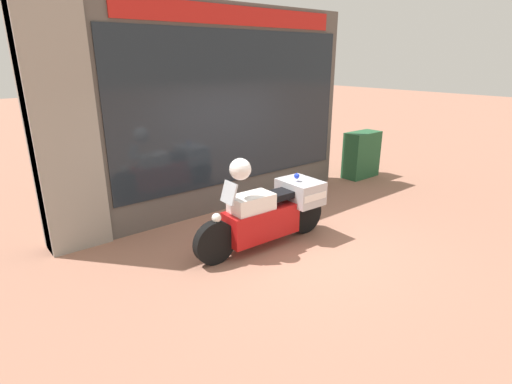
% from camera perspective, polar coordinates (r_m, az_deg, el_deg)
% --- Properties ---
extents(ground_plane, '(60.00, 60.00, 0.00)m').
position_cam_1_polar(ground_plane, '(6.63, 4.22, -6.89)').
color(ground_plane, '#9E6B56').
extents(shop_building, '(6.22, 0.55, 3.78)m').
position_cam_1_polar(shop_building, '(7.39, -8.69, 11.04)').
color(shop_building, '#56514C').
rests_on(shop_building, ground).
extents(window_display, '(4.87, 0.30, 1.79)m').
position_cam_1_polar(window_display, '(8.15, -3.55, 1.41)').
color(window_display, slate).
rests_on(window_display, ground).
extents(paramedic_motorcycle, '(2.46, 0.72, 1.18)m').
position_cam_1_polar(paramedic_motorcycle, '(6.30, 2.33, -2.76)').
color(paramedic_motorcycle, black).
rests_on(paramedic_motorcycle, ground).
extents(utility_cabinet, '(0.93, 0.47, 1.13)m').
position_cam_1_polar(utility_cabinet, '(10.26, 14.83, 5.18)').
color(utility_cabinet, '#235633').
rests_on(utility_cabinet, ground).
extents(white_helmet, '(0.32, 0.32, 0.32)m').
position_cam_1_polar(white_helmet, '(5.70, -2.27, 3.28)').
color(white_helmet, white).
rests_on(white_helmet, paramedic_motorcycle).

